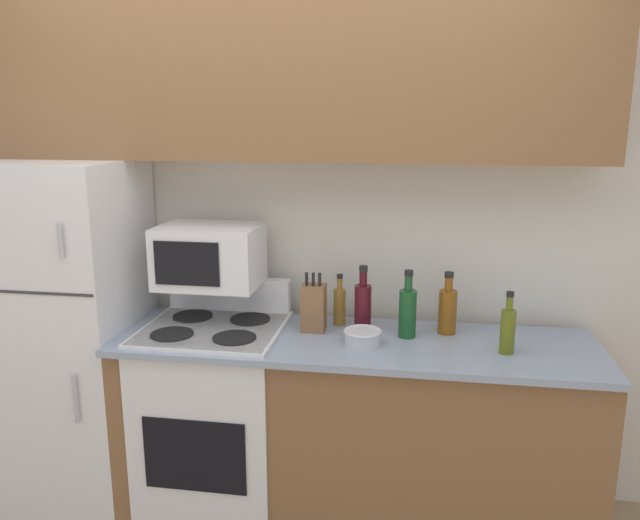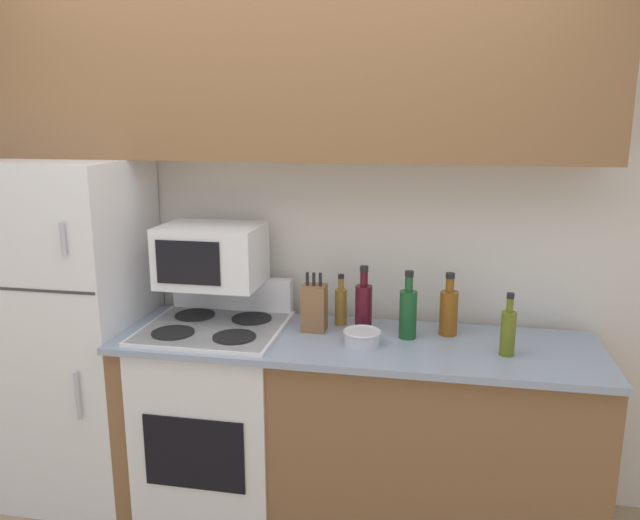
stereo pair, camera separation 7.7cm
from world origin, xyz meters
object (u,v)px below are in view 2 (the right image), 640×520
Objects in this scene: microwave at (212,255)px; bottle_wine_green at (408,312)px; refrigerator at (71,331)px; bottle_whiskey at (449,311)px; bowl at (362,337)px; bottle_vinegar at (341,305)px; bottle_wine_red at (364,306)px; stove at (218,415)px; knife_block at (314,307)px; bottle_olive_oil at (508,331)px.

microwave is 1.52× the size of bottle_wine_green.
refrigerator is 5.87× the size of bottle_whiskey.
bottle_vinegar is (-0.13, 0.25, 0.06)m from bowl.
bottle_whiskey is 0.19m from bottle_wine_green.
bowl is at bearing -13.44° from microwave.
refrigerator is at bearing -179.03° from bottle_wine_green.
microwave is at bearing -179.67° from bottle_wine_red.
bottle_vinegar is (0.55, 0.18, 0.52)m from stove.
knife_block is 0.29m from bowl.
microwave is 1.69× the size of knife_block.
stove is 6.59× the size of bowl.
bottle_wine_green is (0.91, -0.05, -0.20)m from microwave.
knife_block is at bearing 177.48° from bottle_wine_green.
bottle_wine_red is at bearing 165.73° from bottle_wine_green.
microwave is at bearing 110.06° from stove.
microwave is at bearing -172.90° from bottle_vinegar.
bowl is (0.72, -0.17, -0.29)m from microwave.
refrigerator reaches higher than knife_block.
refrigerator is 6.85× the size of bottle_vinegar.
refrigerator is 5.48× the size of bottle_wine_red.
bottle_wine_red reaches higher than bottle_olive_oil.
knife_block is 0.59m from bottle_whiskey.
refrigerator is 1.31m from bottle_vinegar.
bottle_whiskey is at bearing 5.64° from knife_block.
bottle_vinegar is at bearing 44.42° from knife_block.
bottle_wine_red is at bearing 163.64° from bottle_olive_oil.
bottle_vinegar is (0.10, 0.10, -0.01)m from knife_block.
bottle_whiskey is (1.08, 0.03, -0.21)m from microwave.
refrigerator is 0.82m from stove.
bottle_wine_green is at bearing 34.66° from bowl.
microwave is 0.73m from bottle_wine_red.
bottle_wine_red is at bearing 3.17° from refrigerator.
knife_block is at bearing -3.33° from microwave.
bottle_wine_red and bottle_wine_green have the same top height.
microwave is 0.93m from bottle_wine_green.
bowl is at bearing 179.90° from bottle_olive_oil.
bottle_olive_oil is at bearing -10.01° from knife_block.
bottle_olive_oil is (1.31, -0.17, -0.22)m from microwave.
microwave is at bearing -178.41° from bottle_whiskey.
bottle_whiskey reaches higher than bottle_vinegar.
bottle_vinegar is at bearing 161.03° from bottle_olive_oil.
knife_block is 1.66× the size of bowl.
bottle_olive_oil reaches higher than bottle_vinegar.
bowl is at bearing -145.34° from bottle_wine_green.
bottle_whiskey is 0.93× the size of bottle_wine_red.
microwave reaches higher than bottle_olive_oil.
knife_block is 1.13× the size of bottle_vinegar.
refrigerator is at bearing 176.04° from bowl.
bottle_whiskey is at bearing 3.34° from refrigerator.
stove is 0.82m from bowl.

